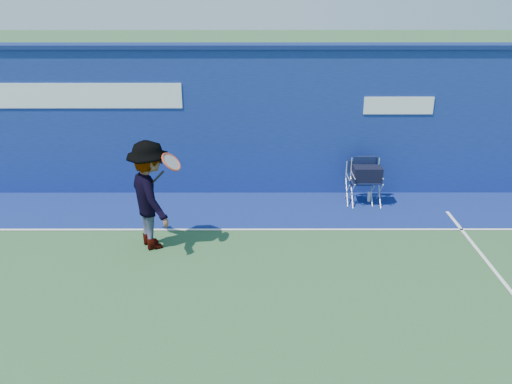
{
  "coord_description": "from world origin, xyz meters",
  "views": [
    {
      "loc": [
        0.72,
        -5.72,
        4.39
      ],
      "look_at": [
        0.73,
        2.6,
        1.0
      ],
      "focal_mm": 38.0,
      "sensor_mm": 36.0,
      "label": 1
    }
  ],
  "objects_px": {
    "water_bottle": "(369,197)",
    "tennis_player": "(151,195)",
    "directors_chair_right": "(359,190)",
    "directors_chair_left": "(366,185)"
  },
  "relations": [
    {
      "from": "directors_chair_right",
      "to": "water_bottle",
      "type": "height_order",
      "value": "directors_chair_right"
    },
    {
      "from": "directors_chair_left",
      "to": "tennis_player",
      "type": "bearing_deg",
      "value": -155.41
    },
    {
      "from": "water_bottle",
      "to": "tennis_player",
      "type": "bearing_deg",
      "value": -154.69
    },
    {
      "from": "directors_chair_right",
      "to": "tennis_player",
      "type": "xyz_separation_m",
      "value": [
        -3.86,
        -1.9,
        0.68
      ]
    },
    {
      "from": "directors_chair_right",
      "to": "water_bottle",
      "type": "xyz_separation_m",
      "value": [
        0.22,
        0.03,
        -0.15
      ]
    },
    {
      "from": "directors_chair_left",
      "to": "directors_chair_right",
      "type": "height_order",
      "value": "directors_chair_left"
    },
    {
      "from": "directors_chair_left",
      "to": "tennis_player",
      "type": "height_order",
      "value": "tennis_player"
    },
    {
      "from": "directors_chair_left",
      "to": "water_bottle",
      "type": "distance_m",
      "value": 0.33
    },
    {
      "from": "directors_chair_right",
      "to": "water_bottle",
      "type": "distance_m",
      "value": 0.27
    },
    {
      "from": "directors_chair_left",
      "to": "directors_chair_right",
      "type": "distance_m",
      "value": 0.2
    }
  ]
}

